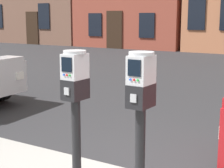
# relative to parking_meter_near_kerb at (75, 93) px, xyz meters

# --- Properties ---
(parking_meter_near_kerb) EXTENTS (0.23, 0.26, 1.32)m
(parking_meter_near_kerb) POSITION_rel_parking_meter_near_kerb_xyz_m (0.00, 0.00, 0.00)
(parking_meter_near_kerb) COLOR black
(parking_meter_near_kerb) RESTS_ON sidewalk_slab
(parking_meter_twin_adjacent) EXTENTS (0.23, 0.26, 1.34)m
(parking_meter_twin_adjacent) POSITION_rel_parking_meter_near_kerb_xyz_m (0.70, 0.00, 0.01)
(parking_meter_twin_adjacent) COLOR black
(parking_meter_twin_adjacent) RESTS_ON sidewalk_slab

